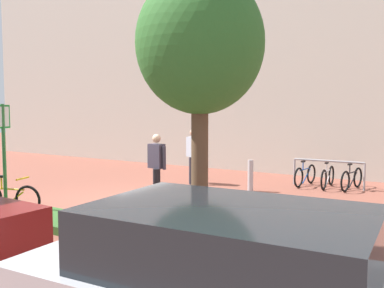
{
  "coord_description": "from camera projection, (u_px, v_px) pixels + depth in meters",
  "views": [
    {
      "loc": [
        7.19,
        -8.11,
        2.4
      ],
      "look_at": [
        0.91,
        2.07,
        1.38
      ],
      "focal_mm": 40.51,
      "sensor_mm": 36.0,
      "label": 1
    }
  ],
  "objects": [
    {
      "name": "planter_strip",
      "position": [
        51.0,
        219.0,
        8.97
      ],
      "size": [
        7.0,
        1.1,
        0.16
      ],
      "primitive_type": "cube",
      "color": "#336028",
      "rests_on": "ground"
    },
    {
      "name": "person_suited_dark",
      "position": [
        157.0,
        163.0,
        11.05
      ],
      "size": [
        0.61,
        0.43,
        1.72
      ],
      "color": "black",
      "rests_on": "ground"
    },
    {
      "name": "parking_sign_post",
      "position": [
        4.0,
        143.0,
        9.62
      ],
      "size": [
        0.08,
        0.36,
        2.47
      ],
      "color": "#2D7238",
      "rests_on": "ground"
    },
    {
      "name": "ground_plane",
      "position": [
        118.0,
        203.0,
        10.84
      ],
      "size": [
        60.0,
        60.0,
        0.0
      ],
      "primitive_type": "plane",
      "color": "brown"
    },
    {
      "name": "tree_sidewalk",
      "position": [
        200.0,
        46.0,
        6.95
      ],
      "size": [
        2.08,
        2.08,
        4.57
      ],
      "color": "brown",
      "rests_on": "ground"
    },
    {
      "name": "bike_at_sign",
      "position": [
        9.0,
        198.0,
        9.83
      ],
      "size": [
        1.64,
        0.56,
        0.86
      ],
      "color": "black",
      "rests_on": "ground"
    },
    {
      "name": "bike_rack_cluster",
      "position": [
        328.0,
        176.0,
        12.95
      ],
      "size": [
        2.11,
        1.58,
        0.83
      ],
      "color": "#99999E",
      "rests_on": "ground"
    },
    {
      "name": "bollard_steel",
      "position": [
        250.0,
        176.0,
        12.37
      ],
      "size": [
        0.16,
        0.16,
        0.9
      ],
      "primitive_type": "cylinder",
      "color": "#ADADB2",
      "rests_on": "ground"
    },
    {
      "name": "building_facade",
      "position": [
        244.0,
        39.0,
        16.64
      ],
      "size": [
        28.0,
        1.2,
        10.0
      ],
      "primitive_type": "cube",
      "color": "beige",
      "rests_on": "ground"
    },
    {
      "name": "person_shirt_blue",
      "position": [
        193.0,
        152.0,
        13.62
      ],
      "size": [
        0.59,
        0.5,
        1.72
      ],
      "color": "#2D2D38",
      "rests_on": "ground"
    }
  ]
}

